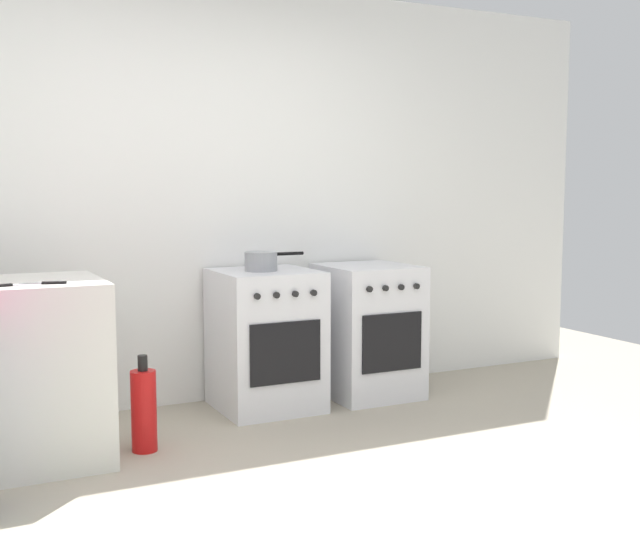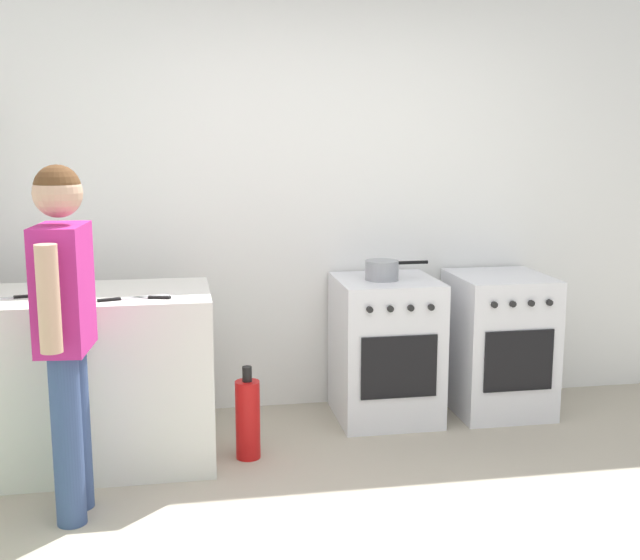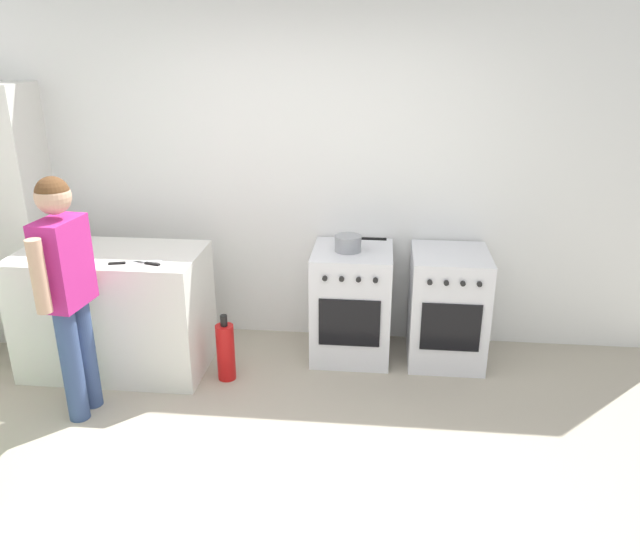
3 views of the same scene
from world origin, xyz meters
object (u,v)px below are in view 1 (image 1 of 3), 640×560
(pot, at_px, (261,261))
(fire_extinguisher, at_px, (144,410))
(oven_left, at_px, (266,339))
(knife_bread, at_px, (23,284))
(oven_right, at_px, (368,330))
(knife_paring, at_px, (47,283))

(pot, bearing_deg, fire_extinguisher, -151.44)
(oven_left, distance_m, knife_bread, 1.62)
(pot, relative_size, knife_bread, 1.09)
(oven_right, height_order, fire_extinguisher, oven_right)
(pot, xyz_separation_m, knife_bread, (-1.41, -0.55, -0.00))
(oven_left, relative_size, fire_extinguisher, 1.70)
(oven_left, xyz_separation_m, knife_bread, (-1.44, -0.57, 0.48))
(knife_paring, distance_m, fire_extinguisher, 0.83)
(oven_left, bearing_deg, fire_extinguisher, -151.22)
(pot, xyz_separation_m, knife_paring, (-1.30, -0.56, -0.00))
(knife_paring, bearing_deg, fire_extinguisher, 12.54)
(oven_right, height_order, pot, pot)
(oven_right, distance_m, knife_bread, 2.28)
(oven_right, bearing_deg, knife_bread, -165.13)
(oven_right, height_order, knife_bread, knife_bread)
(knife_paring, bearing_deg, knife_bread, 175.41)
(oven_right, distance_m, pot, 0.89)
(knife_bread, bearing_deg, oven_right, 14.87)
(fire_extinguisher, bearing_deg, oven_right, 16.78)
(knife_bread, height_order, fire_extinguisher, knife_bread)
(oven_right, relative_size, fire_extinguisher, 1.70)
(oven_left, xyz_separation_m, fire_extinguisher, (-0.87, -0.48, -0.21))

